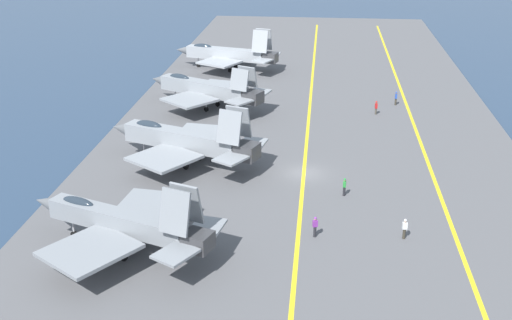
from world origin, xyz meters
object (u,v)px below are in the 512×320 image
Objects in this scene: crew_white_vest at (405,228)px; crew_green_vest at (344,186)px; parked_jet_second at (122,222)px; crew_purple_vest at (315,226)px; parked_jet_fifth at (228,54)px; parked_jet_third at (184,140)px; parked_jet_fourth at (206,89)px; crew_red_vest at (376,107)px; crew_blue_vest at (396,98)px.

crew_white_vest reaches higher than crew_green_vest.
parked_jet_second is 9.23× the size of crew_white_vest.
crew_white_vest is at bearing -86.38° from crew_purple_vest.
parked_jet_fifth is at bearing 0.18° from parked_jet_second.
crew_purple_vest is at bearing -135.85° from parked_jet_third.
parked_jet_third is at bearing -178.27° from parked_jet_fifth.
crew_green_vest is at bearing -145.07° from parked_jet_fourth.
parked_jet_third is 18.49m from parked_jet_fourth.
parked_jet_fourth is at bearing 88.90° from crew_red_vest.
parked_jet_second reaches higher than crew_red_vest.
parked_jet_third is 1.01× the size of parked_jet_fourth.
parked_jet_fifth is at bearing 22.85° from crew_white_vest.
crew_white_vest is 1.01× the size of crew_green_vest.
crew_red_vest is 5.05m from crew_blue_vest.
parked_jet_second is at bearing -179.82° from parked_jet_fourth.
crew_white_vest is at bearing -78.61° from parked_jet_second.
crew_purple_vest is (-51.93, -14.62, -1.55)m from parked_jet_fifth.
parked_jet_fourth is at bearing 34.93° from crew_green_vest.
parked_jet_second is at bearing 105.06° from crew_purple_vest.
crew_white_vest is at bearing 175.65° from crew_blue_vest.
parked_jet_fifth is 29.13m from crew_blue_vest.
crew_red_vest is at bearing -12.29° from crew_purple_vest.
crew_white_vest is 8.75m from crew_green_vest.
parked_jet_second is at bearing -179.82° from parked_jet_fifth.
parked_jet_third is at bearing 56.82° from crew_white_vest.
crew_green_vest is at bearing -110.47° from parked_jet_third.
parked_jet_fifth reaches higher than crew_purple_vest.
crew_purple_vest reaches higher than crew_white_vest.
crew_blue_vest is (22.23, -23.26, -1.59)m from parked_jet_third.
parked_jet_second reaches higher than crew_purple_vest.
crew_red_vest reaches higher than crew_green_vest.
parked_jet_third is 19.41m from crew_purple_vest.
parked_jet_second is 9.01× the size of crew_blue_vest.
crew_white_vest is 7.08m from crew_purple_vest.
parked_jet_fifth is 9.69× the size of crew_white_vest.
parked_jet_fifth reaches higher than crew_green_vest.
parked_jet_fourth is at bearing 3.36° from parked_jet_third.
parked_jet_fourth is 9.74× the size of crew_green_vest.
parked_jet_second is 55.82m from parked_jet_fifth.
crew_red_vest is (-20.00, -21.58, -1.58)m from parked_jet_fifth.
parked_jet_third is 9.88× the size of crew_green_vest.
crew_purple_vest is at bearing -155.76° from parked_jet_fourth.
crew_blue_vest is at bearing -15.16° from crew_purple_vest.
crew_white_vest is at bearing -157.15° from parked_jet_fifth.
parked_jet_fourth is at bearing 0.18° from parked_jet_second.
crew_purple_vest is (-0.45, 7.07, 0.02)m from crew_white_vest.
crew_blue_vest is at bearing -122.96° from parked_jet_fifth.
parked_jet_fourth is at bearing 24.24° from crew_purple_vest.
parked_jet_second is 46.78m from crew_blue_vest.
crew_red_vest is (24.01, -4.45, 0.00)m from crew_green_vest.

